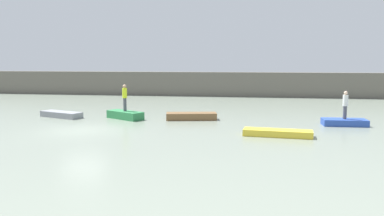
# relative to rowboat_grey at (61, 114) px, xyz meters

# --- Properties ---
(ground_plane) EXTENTS (120.00, 120.00, 0.00)m
(ground_plane) POSITION_rel_rowboat_grey_xyz_m (3.69, -4.56, -0.20)
(ground_plane) COLOR gray
(embankment_wall) EXTENTS (80.00, 1.20, 2.70)m
(embankment_wall) POSITION_rel_rowboat_grey_xyz_m (3.69, 17.72, 1.15)
(embankment_wall) COLOR #666056
(embankment_wall) RESTS_ON ground_plane
(rowboat_grey) EXTENTS (3.39, 2.08, 0.41)m
(rowboat_grey) POSITION_rel_rowboat_grey_xyz_m (0.00, 0.00, 0.00)
(rowboat_grey) COLOR gray
(rowboat_grey) RESTS_ON ground_plane
(rowboat_green) EXTENTS (2.93, 2.34, 0.54)m
(rowboat_green) POSITION_rel_rowboat_grey_xyz_m (4.70, 0.01, 0.06)
(rowboat_green) COLOR #2D7F47
(rowboat_green) RESTS_ON ground_plane
(rowboat_brown) EXTENTS (3.54, 1.71, 0.47)m
(rowboat_brown) POSITION_rel_rowboat_grey_xyz_m (9.28, 0.34, 0.03)
(rowboat_brown) COLOR brown
(rowboat_brown) RESTS_ON ground_plane
(rowboat_yellow) EXTENTS (3.70, 1.39, 0.35)m
(rowboat_yellow) POSITION_rel_rowboat_grey_xyz_m (14.71, -4.62, -0.03)
(rowboat_yellow) COLOR gold
(rowboat_yellow) RESTS_ON ground_plane
(rowboat_blue) EXTENTS (2.68, 1.29, 0.40)m
(rowboat_blue) POSITION_rel_rowboat_grey_xyz_m (19.03, -0.54, -0.00)
(rowboat_blue) COLOR #2B4CAD
(rowboat_blue) RESTS_ON ground_plane
(person_white_shirt) EXTENTS (0.32, 0.32, 1.74)m
(person_white_shirt) POSITION_rel_rowboat_grey_xyz_m (19.03, -0.54, 1.17)
(person_white_shirt) COLOR #4C4C56
(person_white_shirt) RESTS_ON rowboat_blue
(person_hiviz_shirt) EXTENTS (0.32, 0.32, 1.83)m
(person_hiviz_shirt) POSITION_rel_rowboat_grey_xyz_m (4.70, 0.01, 1.36)
(person_hiviz_shirt) COLOR #4C4C56
(person_hiviz_shirt) RESTS_ON rowboat_green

